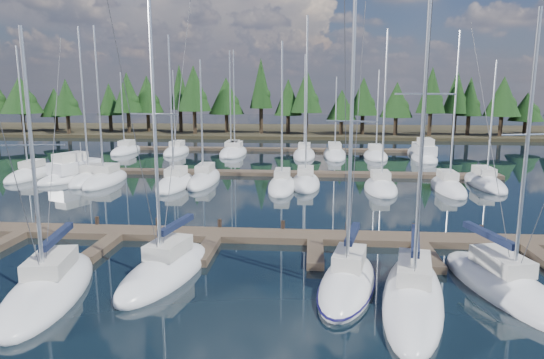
# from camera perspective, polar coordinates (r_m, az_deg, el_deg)

# --- Properties ---
(ground) EXTENTS (260.00, 260.00, 0.00)m
(ground) POSITION_cam_1_polar(r_m,az_deg,el_deg) (41.51, -3.32, -1.87)
(ground) COLOR black
(ground) RESTS_ON ground
(far_shore) EXTENTS (220.00, 30.00, 0.60)m
(far_shore) POSITION_cam_1_polar(r_m,az_deg,el_deg) (100.66, 1.46, 5.74)
(far_shore) COLOR #302A1A
(far_shore) RESTS_ON ground
(main_dock) EXTENTS (44.00, 6.13, 0.90)m
(main_dock) POSITION_cam_1_polar(r_m,az_deg,el_deg) (29.42, -6.77, -6.83)
(main_dock) COLOR brown
(main_dock) RESTS_ON ground
(back_docks) EXTENTS (50.00, 21.80, 0.40)m
(back_docks) POSITION_cam_1_polar(r_m,az_deg,el_deg) (60.62, -0.74, 2.34)
(back_docks) COLOR brown
(back_docks) RESTS_ON ground
(front_sailboat_2) EXTENTS (4.46, 9.34, 12.25)m
(front_sailboat_2) POSITION_cam_1_polar(r_m,az_deg,el_deg) (24.12, -24.74, -11.62)
(front_sailboat_2) COLOR silver
(front_sailboat_2) RESTS_ON ground
(front_sailboat_3) EXTENTS (4.16, 8.31, 14.32)m
(front_sailboat_3) POSITION_cam_1_polar(r_m,az_deg,el_deg) (24.57, -12.41, -10.38)
(front_sailboat_3) COLOR silver
(front_sailboat_3) RESTS_ON ground
(front_sailboat_4) EXTENTS (3.98, 7.97, 13.91)m
(front_sailboat_4) POSITION_cam_1_polar(r_m,az_deg,el_deg) (22.90, 8.90, -11.84)
(front_sailboat_4) COLOR silver
(front_sailboat_4) RESTS_ON ground
(front_sailboat_5) EXTENTS (4.48, 10.48, 16.01)m
(front_sailboat_5) POSITION_cam_1_polar(r_m,az_deg,el_deg) (22.20, 16.25, -12.91)
(front_sailboat_5) COLOR silver
(front_sailboat_5) RESTS_ON ground
(front_sailboat_6) EXTENTS (4.86, 9.50, 13.00)m
(front_sailboat_6) POSITION_cam_1_polar(r_m,az_deg,el_deg) (24.54, 25.77, -11.30)
(front_sailboat_6) COLOR silver
(front_sailboat_6) RESTS_ON ground
(back_sailboat_rows) EXTENTS (47.65, 33.17, 16.13)m
(back_sailboat_rows) POSITION_cam_1_polar(r_m,az_deg,el_deg) (56.44, -0.91, 1.78)
(back_sailboat_rows) COLOR silver
(back_sailboat_rows) RESTS_ON ground
(motor_yacht_left) EXTENTS (6.25, 9.31, 4.43)m
(motor_yacht_left) POSITION_cam_1_polar(r_m,az_deg,el_deg) (52.64, -22.16, 0.58)
(motor_yacht_left) COLOR silver
(motor_yacht_left) RESTS_ON ground
(motor_yacht_right) EXTENTS (3.34, 9.10, 4.49)m
(motor_yacht_right) POSITION_cam_1_polar(r_m,az_deg,el_deg) (65.32, 17.46, 2.71)
(motor_yacht_right) COLOR silver
(motor_yacht_right) RESTS_ON ground
(tree_line) EXTENTS (183.84, 11.61, 13.89)m
(tree_line) POSITION_cam_1_polar(r_m,az_deg,el_deg) (90.82, -1.41, 9.76)
(tree_line) COLOR black
(tree_line) RESTS_ON far_shore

